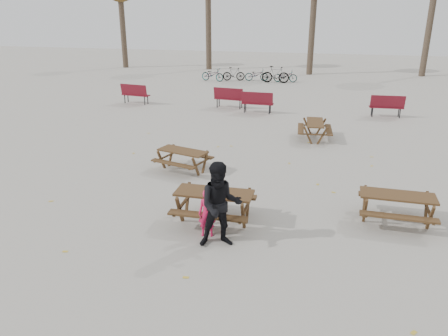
% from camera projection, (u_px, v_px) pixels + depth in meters
% --- Properties ---
extents(ground, '(80.00, 80.00, 0.00)m').
position_uv_depth(ground, '(214.00, 222.00, 10.36)').
color(ground, gray).
rests_on(ground, ground).
extents(main_picnic_table, '(1.80, 1.45, 0.78)m').
position_uv_depth(main_picnic_table, '(214.00, 199.00, 10.15)').
color(main_picnic_table, '#3B2415').
rests_on(main_picnic_table, ground).
extents(food_tray, '(0.18, 0.11, 0.03)m').
position_uv_depth(food_tray, '(215.00, 193.00, 9.96)').
color(food_tray, silver).
rests_on(food_tray, main_picnic_table).
extents(bread_roll, '(0.14, 0.06, 0.05)m').
position_uv_depth(bread_roll, '(215.00, 192.00, 9.95)').
color(bread_roll, tan).
rests_on(bread_roll, food_tray).
extents(soda_bottle, '(0.07, 0.07, 0.17)m').
position_uv_depth(soda_bottle, '(208.00, 190.00, 9.99)').
color(soda_bottle, silver).
rests_on(soda_bottle, main_picnic_table).
extents(child, '(0.44, 0.33, 1.08)m').
position_uv_depth(child, '(207.00, 213.00, 9.57)').
color(child, '#DB1B4E').
rests_on(child, ground).
extents(adult, '(1.09, 0.96, 1.87)m').
position_uv_depth(adult, '(220.00, 205.00, 9.05)').
color(adult, black).
rests_on(adult, ground).
extents(picnic_table_east, '(1.72, 1.40, 0.72)m').
position_uv_depth(picnic_table_east, '(396.00, 209.00, 10.19)').
color(picnic_table_east, '#3B2415').
rests_on(picnic_table_east, ground).
extents(picnic_table_north, '(1.82, 1.62, 0.66)m').
position_uv_depth(picnic_table_north, '(183.00, 160.00, 13.46)').
color(picnic_table_north, '#3B2415').
rests_on(picnic_table_north, ground).
extents(picnic_table_far, '(1.37, 1.66, 0.68)m').
position_uv_depth(picnic_table_far, '(315.00, 131.00, 16.64)').
color(picnic_table_far, '#3B2415').
rests_on(picnic_table_far, ground).
extents(park_bench_row, '(13.96, 1.35, 1.03)m').
position_uv_depth(park_bench_row, '(248.00, 100.00, 21.24)').
color(park_bench_row, maroon).
rests_on(park_bench_row, ground).
extents(bicycle_row, '(6.51, 1.63, 1.08)m').
position_uv_depth(bicycle_row, '(254.00, 75.00, 29.25)').
color(bicycle_row, black).
rests_on(bicycle_row, ground).
extents(fallen_leaves, '(11.00, 11.00, 0.01)m').
position_uv_depth(fallen_leaves, '(253.00, 184.00, 12.53)').
color(fallen_leaves, gold).
rests_on(fallen_leaves, ground).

